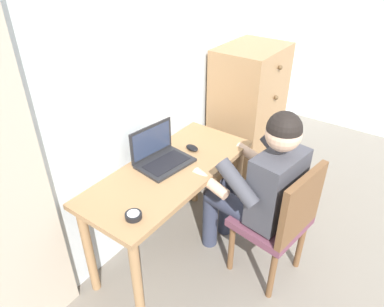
{
  "coord_description": "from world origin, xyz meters",
  "views": [
    {
      "loc": [
        -1.95,
        0.68,
        1.98
      ],
      "look_at": [
        -0.45,
        1.77,
        0.82
      ],
      "focal_mm": 32.91,
      "sensor_mm": 36.0,
      "label": 1
    }
  ],
  "objects": [
    {
      "name": "chair",
      "position": [
        -0.32,
        1.19,
        0.49
      ],
      "size": [
        0.47,
        0.46,
        0.87
      ],
      "color": "brown",
      "rests_on": "ground_plane"
    },
    {
      "name": "person_seated",
      "position": [
        -0.29,
        1.37,
        0.67
      ],
      "size": [
        0.58,
        0.62,
        1.19
      ],
      "color": "#33384C",
      "rests_on": "ground_plane"
    },
    {
      "name": "dresser",
      "position": [
        0.57,
        1.91,
        0.62
      ],
      "size": [
        0.61,
        0.48,
        1.23
      ],
      "color": "#9E754C",
      "rests_on": "ground_plane"
    },
    {
      "name": "desk",
      "position": [
        -0.55,
        1.87,
        0.6
      ],
      "size": [
        1.23,
        0.52,
        0.72
      ],
      "color": "#9E754C",
      "rests_on": "ground_plane"
    },
    {
      "name": "wall_back",
      "position": [
        0.0,
        2.2,
        1.25
      ],
      "size": [
        4.8,
        0.05,
        2.5
      ],
      "primitive_type": "cube",
      "color": "silver",
      "rests_on": "ground_plane"
    },
    {
      "name": "desk_clock",
      "position": [
        -1.01,
        1.74,
        0.73
      ],
      "size": [
        0.09,
        0.09,
        0.03
      ],
      "color": "black",
      "rests_on": "desk"
    },
    {
      "name": "computer_mouse",
      "position": [
        -0.28,
        1.89,
        0.73
      ],
      "size": [
        0.08,
        0.11,
        0.03
      ],
      "primitive_type": "ellipsoid",
      "rotation": [
        0.0,
        0.0,
        -0.21
      ],
      "color": "black",
      "rests_on": "desk"
    },
    {
      "name": "laptop",
      "position": [
        -0.52,
        1.97,
        0.77
      ],
      "size": [
        0.37,
        0.29,
        0.24
      ],
      "color": "#232326",
      "rests_on": "desk"
    }
  ]
}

